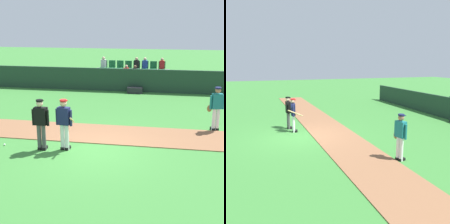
% 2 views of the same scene
% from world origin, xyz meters
% --- Properties ---
extents(ground_plane, '(80.00, 80.00, 0.00)m').
position_xyz_m(ground_plane, '(0.00, 0.00, 0.00)').
color(ground_plane, '#387A33').
extents(infield_dirt_path, '(28.00, 2.20, 0.03)m').
position_xyz_m(infield_dirt_path, '(0.00, 1.68, 0.01)').
color(infield_dirt_path, brown).
rests_on(infield_dirt_path, ground).
extents(dugout_fence, '(20.00, 0.16, 1.40)m').
position_xyz_m(dugout_fence, '(0.00, 9.73, 0.70)').
color(dugout_fence, '#1E3828').
rests_on(dugout_fence, ground).
extents(stadium_bleachers, '(5.00, 2.10, 1.90)m').
position_xyz_m(stadium_bleachers, '(0.01, 11.18, 0.51)').
color(stadium_bleachers, slate).
rests_on(stadium_bleachers, ground).
extents(batter_navy_jersey, '(0.65, 0.79, 1.76)m').
position_xyz_m(batter_navy_jersey, '(-0.89, -0.13, 0.97)').
color(batter_navy_jersey, white).
rests_on(batter_navy_jersey, ground).
extents(umpire_home_plate, '(0.59, 0.31, 1.76)m').
position_xyz_m(umpire_home_plate, '(-1.66, -0.26, 1.00)').
color(umpire_home_plate, '#4C4C4C').
rests_on(umpire_home_plate, ground).
extents(runner_teal_jersey, '(0.67, 0.38, 1.76)m').
position_xyz_m(runner_teal_jersey, '(4.36, 2.92, 0.96)').
color(runner_teal_jersey, white).
rests_on(runner_teal_jersey, ground).
extents(baseball, '(0.07, 0.07, 0.07)m').
position_xyz_m(baseball, '(-3.11, -0.15, 0.04)').
color(baseball, white).
rests_on(baseball, ground).
extents(equipment_bag, '(0.90, 0.36, 0.36)m').
position_xyz_m(equipment_bag, '(0.44, 9.28, 0.18)').
color(equipment_bag, '#232328').
rests_on(equipment_bag, ground).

